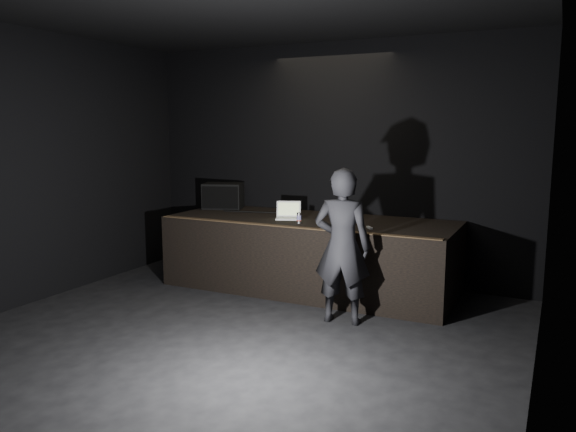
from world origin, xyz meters
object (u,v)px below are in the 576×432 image
at_px(stage_riser, 310,254).
at_px(stage_monitor, 223,196).
at_px(person, 342,246).
at_px(beer_can, 299,218).
at_px(laptop, 288,214).

height_order(stage_riser, stage_monitor, stage_monitor).
xyz_separation_m(stage_riser, person, (0.89, -1.12, 0.41)).
bearing_deg(stage_monitor, beer_can, -43.53).
bearing_deg(person, stage_riser, -58.90).
relative_size(stage_monitor, beer_can, 4.72).
bearing_deg(stage_riser, beer_can, -87.94).
relative_size(stage_riser, person, 2.21).
relative_size(laptop, beer_can, 2.90).
bearing_deg(stage_riser, laptop, -162.58).
height_order(stage_riser, laptop, laptop).
height_order(laptop, beer_can, laptop).
height_order(stage_monitor, person, person).
xyz_separation_m(stage_riser, laptop, (-0.30, -0.09, 0.56)).
height_order(laptop, person, person).
distance_m(stage_riser, person, 1.49).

